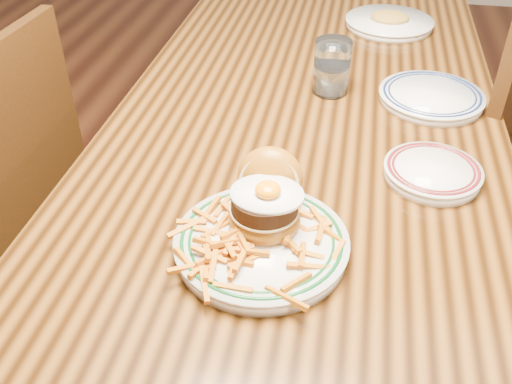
% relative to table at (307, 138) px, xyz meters
% --- Properties ---
extents(floor, '(6.00, 6.00, 0.00)m').
position_rel_table_xyz_m(floor, '(0.00, 0.00, -0.66)').
color(floor, black).
rests_on(floor, ground).
extents(table, '(0.85, 1.60, 0.75)m').
position_rel_table_xyz_m(table, '(0.00, 0.00, 0.00)').
color(table, black).
rests_on(table, floor).
extents(main_plate, '(0.28, 0.29, 0.13)m').
position_rel_table_xyz_m(main_plate, '(-0.02, -0.48, 0.12)').
color(main_plate, silver).
rests_on(main_plate, table).
extents(side_plate, '(0.18, 0.18, 0.03)m').
position_rel_table_xyz_m(side_plate, '(0.26, -0.24, 0.10)').
color(side_plate, silver).
rests_on(side_plate, table).
extents(rear_plate, '(0.24, 0.24, 0.03)m').
position_rel_table_xyz_m(rear_plate, '(0.27, 0.06, 0.10)').
color(rear_plate, silver).
rests_on(rear_plate, table).
extents(water_glass, '(0.08, 0.08, 0.13)m').
position_rel_table_xyz_m(water_glass, '(0.04, 0.07, 0.14)').
color(water_glass, white).
rests_on(water_glass, table).
extents(far_plate, '(0.25, 0.25, 0.05)m').
position_rel_table_xyz_m(far_plate, '(0.18, 0.50, 0.10)').
color(far_plate, silver).
rests_on(far_plate, table).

